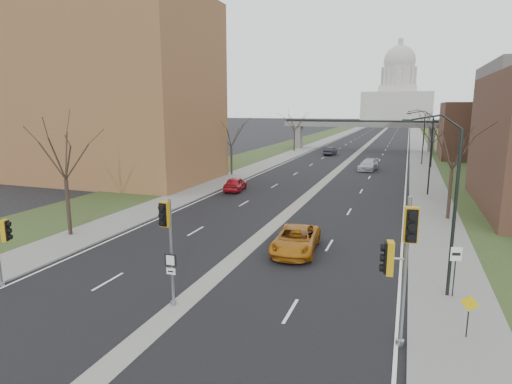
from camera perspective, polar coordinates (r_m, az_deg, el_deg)
The scene contains 28 objects.
ground at distance 20.29m, azimuth -11.25°, elevation -15.62°, with size 700.00×700.00×0.00m, color black.
road_surface at distance 165.97m, azimuth 16.38°, elevation 7.60°, with size 20.00×600.00×0.01m, color black.
median_strip at distance 165.97m, azimuth 16.38°, elevation 7.60°, with size 1.20×600.00×0.02m, color gray.
sidewalk_right at distance 165.71m, azimuth 20.55°, elevation 7.36°, with size 4.00×600.00×0.12m, color gray.
sidewalk_left at distance 167.08m, azimuth 12.24°, elevation 7.84°, with size 4.00×600.00×0.12m, color gray.
grass_verge_right at distance 165.91m, azimuth 22.64°, elevation 7.22°, with size 8.00×600.00×0.10m, color #283C1B.
grass_verge_left at distance 167.96m, azimuth 10.19°, elevation 7.93°, with size 8.00×600.00×0.10m, color #283C1B.
apartment_building at distance 57.72m, azimuth -18.92°, elevation 12.51°, with size 25.00×16.00×22.00m, color brown.
commercial_block_far at distance 86.45m, azimuth 28.06°, elevation 7.18°, with size 14.00×14.00×10.00m, color #4F3125.
pedestrian_bridge at distance 96.01m, azimuth 13.99°, elevation 8.33°, with size 34.00×3.00×6.45m.
capitol at distance 335.71m, azimuth 18.35°, elevation 12.26°, with size 48.00×42.00×55.75m.
streetlight_near at distance 21.60m, azimuth 23.41°, elevation 4.62°, with size 2.61×0.20×8.70m.
streetlight_mid at distance 47.51m, azimuth 21.50°, elevation 7.86°, with size 2.61×0.20×8.70m.
streetlight_far at distance 73.49m, azimuth 20.94°, elevation 8.80°, with size 2.61×0.20×8.70m.
tree_left_a at distance 32.61m, azimuth -24.37°, elevation 5.90°, with size 7.20×7.20×9.40m.
tree_left_b at distance 58.07m, azimuth -3.34°, elevation 8.35°, with size 6.75×6.75×8.81m.
tree_left_c at distance 90.32m, azimuth 5.18°, elevation 9.85°, with size 7.65×7.65×9.99m.
tree_right_a at distance 37.68m, azimuth 24.96°, elevation 6.44°, with size 7.20×7.20×9.40m.
tree_right_b at distance 70.60m, azimuth 22.56°, elevation 7.70°, with size 6.30×6.30×8.22m.
tree_right_c at distance 110.52m, azimuth 21.65°, elevation 9.36°, with size 7.65×7.65×9.99m.
signal_pole_median at distance 19.56m, azimuth -11.72°, elevation -5.49°, with size 0.59×0.83×5.08m.
signal_pole_right at distance 16.73m, azimuth 18.77°, elevation -7.56°, with size 1.18×1.01×5.91m.
speed_limit_sign at distance 22.73m, azimuth 25.05°, elevation -8.52°, with size 0.52×0.17×2.48m.
warning_sign at distance 19.31m, azimuth 26.50°, elevation -13.86°, with size 0.68×0.21×1.80m.
car_left_near at distance 47.38m, azimuth -2.77°, elevation 1.09°, with size 1.84×4.58×1.56m, color maroon.
car_left_far at distance 84.68m, azimuth 9.88°, elevation 5.39°, with size 1.63×4.67×1.54m, color black.
car_right_near at distance 27.59m, azimuth 5.34°, elevation -6.34°, with size 2.63×5.70×1.58m, color #A65F11.
car_right_mid at distance 65.02m, azimuth 14.76°, elevation 3.50°, with size 2.22×5.47×1.59m, color #B9BAC2.
Camera 1 is at (9.53, -15.44, 9.08)m, focal length 30.00 mm.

